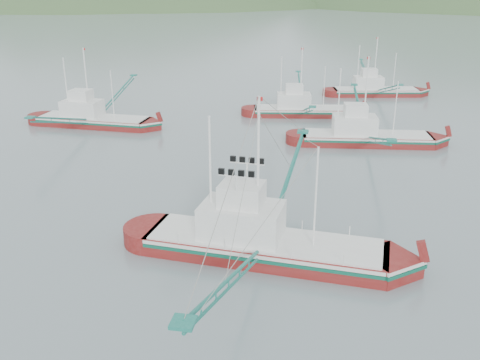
% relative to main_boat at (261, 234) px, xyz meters
% --- Properties ---
extents(ground, '(1200.00, 1200.00, 0.00)m').
position_rel_main_boat_xyz_m(ground, '(-2.64, 0.32, -1.79)').
color(ground, slate).
rests_on(ground, ground).
extents(main_boat, '(17.04, 30.18, 12.24)m').
position_rel_main_boat_xyz_m(main_boat, '(0.00, 0.00, 0.00)').
color(main_boat, maroon).
rests_on(main_boat, ground).
extents(bg_boat_far, '(14.26, 24.99, 10.17)m').
position_rel_main_boat_xyz_m(bg_boat_far, '(-0.13, 41.57, -0.17)').
color(bg_boat_far, maroon).
rests_on(bg_boat_far, ground).
extents(bg_boat_left, '(15.01, 26.88, 10.88)m').
position_rel_main_boat_xyz_m(bg_boat_left, '(-26.87, 30.95, -0.30)').
color(bg_boat_left, maroon).
rests_on(bg_boat_left, ground).
extents(bg_boat_right, '(15.23, 26.91, 10.93)m').
position_rel_main_boat_xyz_m(bg_boat_right, '(8.07, 28.95, -0.20)').
color(bg_boat_right, maroon).
rests_on(bg_boat_right, ground).
extents(bg_boat_extra, '(14.32, 24.88, 10.17)m').
position_rel_main_boat_xyz_m(bg_boat_extra, '(10.75, 57.48, -0.04)').
color(bg_boat_extra, maroon).
rests_on(bg_boat_extra, ground).
extents(headland_left, '(448.00, 308.00, 210.00)m').
position_rel_main_boat_xyz_m(headland_left, '(-182.64, 360.32, -1.79)').
color(headland_left, '#37542B').
rests_on(headland_left, ground).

